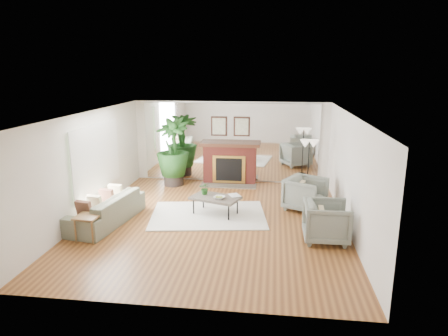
# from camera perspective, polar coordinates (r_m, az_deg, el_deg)

# --- Properties ---
(ground) EXTENTS (7.00, 7.00, 0.00)m
(ground) POSITION_cam_1_polar(r_m,az_deg,el_deg) (9.40, -1.43, -7.61)
(ground) COLOR brown
(ground) RESTS_ON ground
(wall_left) EXTENTS (0.02, 7.00, 2.50)m
(wall_left) POSITION_cam_1_polar(r_m,az_deg,el_deg) (9.91, -18.84, 0.33)
(wall_left) COLOR white
(wall_left) RESTS_ON ground
(wall_right) EXTENTS (0.02, 7.00, 2.50)m
(wall_right) POSITION_cam_1_polar(r_m,az_deg,el_deg) (9.08, 17.53, -0.78)
(wall_right) COLOR white
(wall_right) RESTS_ON ground
(wall_back) EXTENTS (6.00, 0.02, 2.50)m
(wall_back) POSITION_cam_1_polar(r_m,az_deg,el_deg) (12.40, 0.94, 3.72)
(wall_back) COLOR white
(wall_back) RESTS_ON ground
(mirror_panel) EXTENTS (5.40, 0.04, 2.40)m
(mirror_panel) POSITION_cam_1_polar(r_m,az_deg,el_deg) (12.38, 0.93, 3.70)
(mirror_panel) COLOR silver
(mirror_panel) RESTS_ON wall_back
(window_panel) EXTENTS (0.04, 2.40, 1.50)m
(window_panel) POSITION_cam_1_polar(r_m,az_deg,el_deg) (10.23, -17.77, 1.40)
(window_panel) COLOR #B2E09E
(window_panel) RESTS_ON wall_left
(fireplace) EXTENTS (1.85, 0.83, 2.05)m
(fireplace) POSITION_cam_1_polar(r_m,az_deg,el_deg) (12.30, 0.81, 0.82)
(fireplace) COLOR maroon
(fireplace) RESTS_ON ground
(area_rug) EXTENTS (2.97, 2.32, 0.03)m
(area_rug) POSITION_cam_1_polar(r_m,az_deg,el_deg) (9.75, -2.25, -6.72)
(area_rug) COLOR silver
(area_rug) RESTS_ON ground
(coffee_table) EXTENTS (1.30, 1.02, 0.46)m
(coffee_table) POSITION_cam_1_polar(r_m,az_deg,el_deg) (9.67, -1.24, -4.36)
(coffee_table) COLOR #655C50
(coffee_table) RESTS_ON ground
(sofa) EXTENTS (1.19, 2.33, 0.65)m
(sofa) POSITION_cam_1_polar(r_m,az_deg,el_deg) (9.61, -16.48, -5.67)
(sofa) COLOR #6B705A
(sofa) RESTS_ON ground
(armchair_back) EXTENTS (1.23, 1.22, 0.84)m
(armchair_back) POSITION_cam_1_polar(r_m,az_deg,el_deg) (10.22, 11.57, -3.63)
(armchair_back) COLOR gray
(armchair_back) RESTS_ON ground
(armchair_front) EXTENTS (0.92, 0.89, 0.83)m
(armchair_front) POSITION_cam_1_polar(r_m,az_deg,el_deg) (8.52, 14.45, -7.43)
(armchair_front) COLOR gray
(armchair_front) RESTS_ON ground
(side_table) EXTENTS (0.50, 0.50, 0.53)m
(side_table) POSITION_cam_1_polar(r_m,az_deg,el_deg) (8.73, -18.89, -6.99)
(side_table) COLOR olive
(side_table) RESTS_ON ground
(potted_ficus) EXTENTS (1.19, 1.19, 2.06)m
(potted_ficus) POSITION_cam_1_polar(r_m,az_deg,el_deg) (12.09, -7.32, 2.61)
(potted_ficus) COLOR black
(potted_ficus) RESTS_ON ground
(floor_lamp) EXTENTS (0.51, 0.28, 1.58)m
(floor_lamp) POSITION_cam_1_polar(r_m,az_deg,el_deg) (11.21, 12.06, 2.79)
(floor_lamp) COLOR black
(floor_lamp) RESTS_ON ground
(tabletop_plant) EXTENTS (0.28, 0.24, 0.31)m
(tabletop_plant) POSITION_cam_1_polar(r_m,az_deg,el_deg) (9.82, -2.73, -2.91)
(tabletop_plant) COLOR #255720
(tabletop_plant) RESTS_ON coffee_table
(fruit_bowl) EXTENTS (0.31, 0.31, 0.06)m
(fruit_bowl) POSITION_cam_1_polar(r_m,az_deg,el_deg) (9.50, -0.69, -4.24)
(fruit_bowl) COLOR olive
(fruit_bowl) RESTS_ON coffee_table
(book) EXTENTS (0.35, 0.39, 0.02)m
(book) POSITION_cam_1_polar(r_m,az_deg,el_deg) (9.68, 0.88, -4.01)
(book) COLOR olive
(book) RESTS_ON coffee_table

